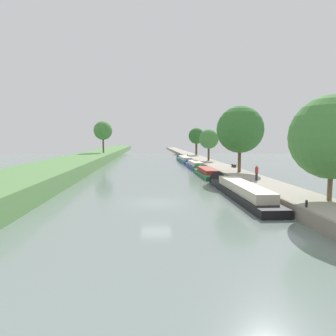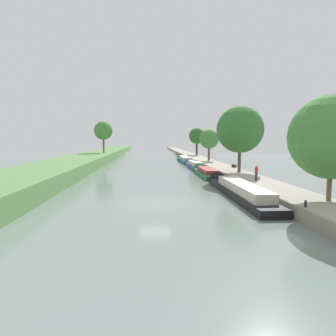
% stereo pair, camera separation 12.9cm
% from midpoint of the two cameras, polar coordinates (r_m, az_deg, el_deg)
% --- Properties ---
extents(ground_plane, '(160.00, 160.00, 0.00)m').
position_cam_midpoint_polar(ground_plane, '(24.88, -2.51, -6.80)').
color(ground_plane, slate).
extents(right_towpath, '(3.90, 260.00, 0.93)m').
position_cam_midpoint_polar(right_towpath, '(27.49, 21.91, -5.03)').
color(right_towpath, '#A89E8E').
rests_on(right_towpath, ground_plane).
extents(stone_quay, '(0.25, 260.00, 0.98)m').
position_cam_midpoint_polar(stone_quay, '(26.65, 17.88, -5.16)').
color(stone_quay, gray).
rests_on(stone_quay, ground_plane).
extents(narrowboat_black, '(2.16, 16.88, 2.12)m').
position_cam_midpoint_polar(narrowboat_black, '(28.81, 13.23, -4.07)').
color(narrowboat_black, black).
rests_on(narrowboat_black, ground_plane).
extents(narrowboat_green, '(2.14, 11.31, 2.03)m').
position_cam_midpoint_polar(narrowboat_green, '(43.79, 7.16, -0.79)').
color(narrowboat_green, '#1E6033').
rests_on(narrowboat_green, ground_plane).
extents(narrowboat_blue, '(1.97, 12.51, 1.95)m').
position_cam_midpoint_polar(narrowboat_blue, '(55.10, 4.97, 0.60)').
color(narrowboat_blue, '#283D93').
rests_on(narrowboat_blue, ground_plane).
extents(narrowboat_teal, '(2.14, 15.68, 2.03)m').
position_cam_midpoint_polar(narrowboat_teal, '(69.98, 3.02, 1.70)').
color(narrowboat_teal, '#195B60').
rests_on(narrowboat_teal, ground_plane).
extents(tree_rightbank_near, '(6.00, 6.00, 7.56)m').
position_cam_midpoint_polar(tree_rightbank_near, '(23.99, 29.10, 5.23)').
color(tree_rightbank_near, brown).
rests_on(tree_rightbank_near, right_towpath).
extents(tree_rightbank_midnear, '(6.24, 6.24, 8.79)m').
position_cam_midpoint_polar(tree_rightbank_midnear, '(40.64, 13.69, 7.23)').
color(tree_rightbank_midnear, brown).
rests_on(tree_rightbank_midnear, right_towpath).
extents(tree_rightbank_midfar, '(3.94, 3.94, 6.37)m').
position_cam_midpoint_polar(tree_rightbank_midfar, '(60.61, 7.84, 5.56)').
color(tree_rightbank_midfar, '#4C3828').
rests_on(tree_rightbank_midfar, right_towpath).
extents(tree_rightbank_far, '(4.37, 4.37, 7.42)m').
position_cam_midpoint_polar(tree_rightbank_far, '(82.11, 5.48, 6.17)').
color(tree_rightbank_far, '#4C3828').
rests_on(tree_rightbank_far, right_towpath).
extents(tree_leftbank_downstream, '(4.64, 4.64, 7.90)m').
position_cam_midpoint_polar(tree_leftbank_downstream, '(76.35, -12.52, 7.07)').
color(tree_leftbank_downstream, brown).
rests_on(tree_leftbank_downstream, left_grassy_bank).
extents(person_walking, '(0.34, 0.34, 1.66)m').
position_cam_midpoint_polar(person_walking, '(32.81, 16.67, -0.82)').
color(person_walking, '#282D42').
rests_on(person_walking, right_towpath).
extents(mooring_bollard_near, '(0.16, 0.16, 0.45)m').
position_cam_midpoint_polar(mooring_bollard_near, '(21.34, 25.07, -6.28)').
color(mooring_bollard_near, black).
rests_on(mooring_bollard_near, right_towpath).
extents(mooring_bollard_far, '(0.16, 0.16, 0.45)m').
position_cam_midpoint_polar(mooring_bollard_far, '(76.72, 3.78, 2.51)').
color(mooring_bollard_far, black).
rests_on(mooring_bollard_far, right_towpath).
extents(park_bench, '(0.44, 1.50, 0.47)m').
position_cam_midpoint_polar(park_bench, '(47.35, 12.55, 0.57)').
color(park_bench, '#333338').
rests_on(park_bench, right_towpath).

